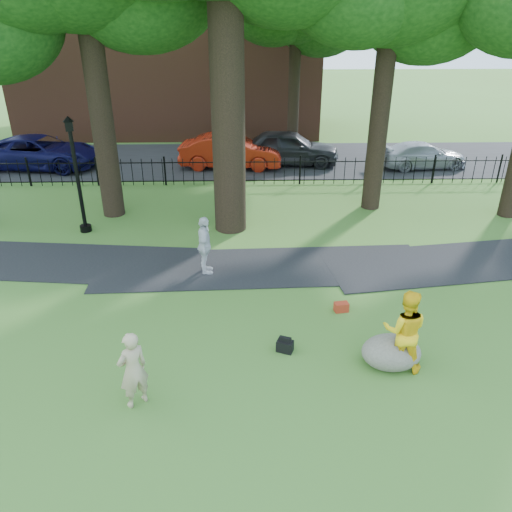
{
  "coord_description": "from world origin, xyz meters",
  "views": [
    {
      "loc": [
        0.49,
        -9.53,
        7.05
      ],
      "look_at": [
        0.78,
        2.0,
        1.34
      ],
      "focal_mm": 35.0,
      "sensor_mm": 36.0,
      "label": 1
    }
  ],
  "objects_px": {
    "woman": "(133,370)",
    "red_sedan": "(231,151)",
    "lamppost": "(78,178)",
    "boulder": "(391,350)",
    "man": "(404,331)"
  },
  "relations": [
    {
      "from": "woman",
      "to": "red_sedan",
      "type": "xyz_separation_m",
      "value": [
        1.54,
        16.54,
        -0.02
      ]
    },
    {
      "from": "woman",
      "to": "lamppost",
      "type": "bearing_deg",
      "value": -107.46
    },
    {
      "from": "woman",
      "to": "lamppost",
      "type": "height_order",
      "value": "lamppost"
    },
    {
      "from": "boulder",
      "to": "lamppost",
      "type": "bearing_deg",
      "value": 139.07
    },
    {
      "from": "boulder",
      "to": "lamppost",
      "type": "relative_size",
      "value": 0.32
    },
    {
      "from": "woman",
      "to": "lamppost",
      "type": "relative_size",
      "value": 0.42
    },
    {
      "from": "woman",
      "to": "boulder",
      "type": "relative_size",
      "value": 1.29
    },
    {
      "from": "woman",
      "to": "man",
      "type": "xyz_separation_m",
      "value": [
        5.55,
        1.01,
        0.11
      ]
    },
    {
      "from": "man",
      "to": "red_sedan",
      "type": "bearing_deg",
      "value": -61.06
    },
    {
      "from": "man",
      "to": "lamppost",
      "type": "distance_m",
      "value": 11.89
    },
    {
      "from": "woman",
      "to": "red_sedan",
      "type": "bearing_deg",
      "value": -134.33
    },
    {
      "from": "boulder",
      "to": "red_sedan",
      "type": "relative_size",
      "value": 0.26
    },
    {
      "from": "man",
      "to": "boulder",
      "type": "distance_m",
      "value": 0.61
    },
    {
      "from": "man",
      "to": "lamppost",
      "type": "height_order",
      "value": "lamppost"
    },
    {
      "from": "man",
      "to": "lamppost",
      "type": "relative_size",
      "value": 0.47
    }
  ]
}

